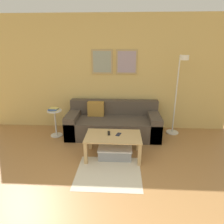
% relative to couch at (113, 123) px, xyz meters
% --- Properties ---
extents(wall_back, '(5.60, 0.09, 2.55)m').
position_rel_couch_xyz_m(wall_back, '(-0.18, 0.45, 1.02)').
color(wall_back, '#D6B76B').
rests_on(wall_back, ground_plane).
extents(area_rug, '(1.02, 0.90, 0.01)m').
position_rel_couch_xyz_m(area_rug, '(-0.00, -1.44, -0.26)').
color(area_rug, beige).
rests_on(area_rug, ground_plane).
extents(couch, '(1.99, 0.85, 0.72)m').
position_rel_couch_xyz_m(couch, '(0.00, 0.00, 0.00)').
color(couch, '#4C4238').
rests_on(couch, ground_plane).
extents(coffee_table, '(0.97, 0.58, 0.41)m').
position_rel_couch_xyz_m(coffee_table, '(0.05, -0.94, 0.08)').
color(coffee_table, tan).
rests_on(coffee_table, ground_plane).
extents(storage_bin, '(0.60, 0.34, 0.20)m').
position_rel_couch_xyz_m(storage_bin, '(0.08, -0.97, -0.16)').
color(storage_bin, gray).
rests_on(storage_bin, ground_plane).
extents(floor_lamp, '(0.28, 0.52, 1.73)m').
position_rel_couch_xyz_m(floor_lamp, '(1.35, 0.01, 0.78)').
color(floor_lamp, white).
rests_on(floor_lamp, ground_plane).
extents(side_table, '(0.31, 0.31, 0.59)m').
position_rel_couch_xyz_m(side_table, '(-1.25, -0.13, 0.09)').
color(side_table, silver).
rests_on(side_table, ground_plane).
extents(book_stack, '(0.20, 0.19, 0.05)m').
position_rel_couch_xyz_m(book_stack, '(-1.27, -0.13, 0.35)').
color(book_stack, '#D8C666').
rests_on(book_stack, side_table).
extents(remote_control, '(0.05, 0.15, 0.02)m').
position_rel_couch_xyz_m(remote_control, '(-0.04, -0.86, 0.16)').
color(remote_control, black).
rests_on(remote_control, coffee_table).
extents(cell_phone, '(0.11, 0.15, 0.01)m').
position_rel_couch_xyz_m(cell_phone, '(0.14, -0.89, 0.16)').
color(cell_phone, '#1E2338').
rests_on(cell_phone, coffee_table).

